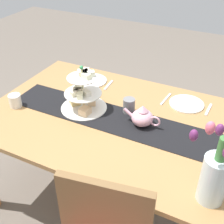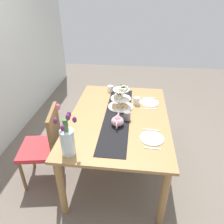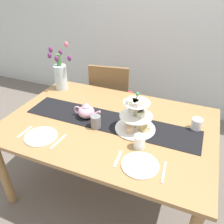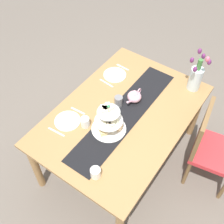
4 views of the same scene
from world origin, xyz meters
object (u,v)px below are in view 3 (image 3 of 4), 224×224
teapot (86,111)px  knife_left (58,142)px  tulip_vase (60,74)px  dinner_plate_left (41,136)px  fork_right (118,159)px  knife_right (164,172)px  fork_left (25,132)px  dinner_plate_right (140,165)px  chair_left (111,97)px  cream_jug (197,124)px  tiered_cake_stand (136,117)px  mug_white_text (139,142)px  dining_table (109,132)px  mug_grey (96,122)px

teapot → knife_left: 0.35m
tulip_vase → dinner_plate_left: bearing=-68.2°
fork_right → knife_right: same height
tulip_vase → fork_left: (0.14, -0.72, -0.15)m
dinner_plate_right → fork_right: 0.15m
chair_left → knife_left: size_ratio=5.35×
chair_left → cream_jug: 1.14m
fork_left → tiered_cake_stand: bearing=25.4°
tiered_cake_stand → dinner_plate_right: size_ratio=1.32×
tiered_cake_stand → tulip_vase: (-0.88, 0.38, 0.05)m
tiered_cake_stand → dinner_plate_left: tiered_cake_stand is taller
tiered_cake_stand → chair_left: bearing=123.7°
fork_right → mug_white_text: bearing=60.6°
tiered_cake_stand → mug_white_text: (0.09, -0.19, -0.06)m
dining_table → tiered_cake_stand: 0.29m
knife_right → dinner_plate_left: bearing=180.0°
dining_table → tiered_cake_stand: bearing=0.4°
tiered_cake_stand → teapot: 0.41m
cream_jug → knife_right: 0.54m
mug_grey → knife_right: bearing=-24.3°
fork_left → mug_white_text: bearing=11.0°
dinner_plate_left → mug_grey: mug_grey is taller
fork_left → knife_left: size_ratio=0.88×
fork_right → mug_white_text: mug_white_text is taller
knife_right → dining_table: bearing=145.2°
knife_left → fork_right: size_ratio=1.13×
tulip_vase → dinner_plate_left: (0.29, -0.72, -0.15)m
dining_table → dinner_plate_left: bearing=-137.3°
knife_left → dinner_plate_right: (0.59, 0.00, 0.00)m
fork_left → knife_right: 1.02m
chair_left → tulip_vase: tulip_vase is taller
fork_left → knife_left: bearing=0.0°
tiered_cake_stand → cream_jug: (0.42, 0.17, -0.06)m
fork_left → knife_right: size_ratio=0.88×
fork_left → dining_table: bearing=33.6°
mug_grey → knife_left: bearing=-122.8°
teapot → dining_table: bearing=0.0°
cream_jug → dinner_plate_left: cream_jug is taller
dining_table → cream_jug: bearing=15.6°
cream_jug → mug_grey: 0.75m
tiered_cake_stand → mug_white_text: size_ratio=3.20×
cream_jug → dinner_plate_left: (-1.01, -0.52, -0.04)m
knife_left → fork_left: bearing=180.0°
cream_jug → fork_right: cream_jug is taller
cream_jug → knife_left: size_ratio=0.50×
tulip_vase → fork_right: tulip_vase is taller
dinner_plate_right → fork_left: bearing=180.0°
tiered_cake_stand → tulip_vase: bearing=156.9°
knife_left → knife_right: 0.73m
fork_right → mug_grey: bearing=137.2°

